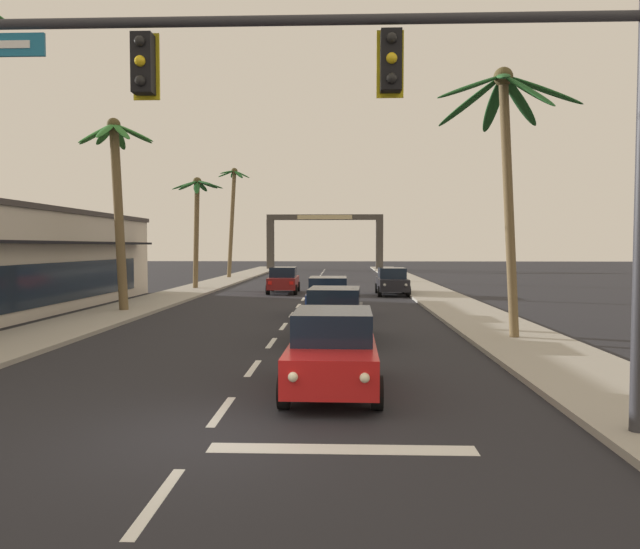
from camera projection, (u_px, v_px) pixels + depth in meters
ground_plane at (205, 435)px, 9.61m from camera, size 220.00×220.00×0.00m
sidewalk_right at (457, 307)px, 29.29m from camera, size 3.20×110.00×0.14m
sidewalk_left at (141, 305)px, 29.86m from camera, size 3.20×110.00×0.14m
lane_markings at (306, 308)px, 29.35m from camera, size 4.28×87.32×0.01m
traffic_signal_mast at (399, 103)px, 9.25m from camera, size 11.66×0.41×7.32m
sedan_lead_at_stop_bar at (333, 350)px, 12.55m from camera, size 2.01×4.48×1.68m
sedan_third_in_queue at (334, 314)px, 19.29m from camera, size 2.10×4.51×1.68m
sedan_fifth_in_queue at (328, 296)px, 26.04m from camera, size 1.96×4.46×1.68m
sedan_oncoming_far at (284, 280)px, 38.62m from camera, size 1.99×4.47×1.68m
sedan_parked_nearest_kerb at (392, 281)px, 37.15m from camera, size 1.95×4.45×1.68m
palm_left_second at (117, 182)px, 27.01m from camera, size 3.58×3.51×8.77m
palm_left_third at (197, 207)px, 41.27m from camera, size 3.46×3.44×7.75m
palm_left_farthest at (233, 206)px, 55.45m from camera, size 3.04×2.82×10.23m
palm_right_second at (506, 135)px, 18.77m from camera, size 4.73×4.72×8.60m
town_gateway_arch at (325, 234)px, 76.95m from camera, size 14.91×0.90×7.07m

